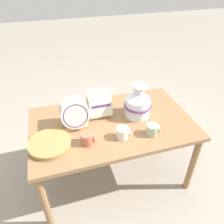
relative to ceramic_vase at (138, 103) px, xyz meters
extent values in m
plane|color=gray|center=(-0.25, -0.03, -0.81)|extent=(14.00, 14.00, 0.00)
cube|color=olive|center=(-0.25, -0.03, -0.15)|extent=(1.39, 0.84, 0.03)
cylinder|color=olive|center=(-0.89, -0.41, -0.49)|extent=(0.06, 0.06, 0.64)
cylinder|color=olive|center=(0.40, -0.41, -0.49)|extent=(0.06, 0.06, 0.64)
cylinder|color=olive|center=(-0.89, 0.34, -0.49)|extent=(0.06, 0.06, 0.64)
cylinder|color=olive|center=(0.40, 0.34, -0.49)|extent=(0.06, 0.06, 0.64)
cylinder|color=silver|center=(0.00, 0.00, -0.05)|extent=(0.22, 0.22, 0.17)
cone|color=silver|center=(0.00, 0.00, 0.08)|extent=(0.22, 0.22, 0.08)
cylinder|color=silver|center=(0.00, 0.00, 0.14)|extent=(0.09, 0.09, 0.05)
torus|color=silver|center=(0.00, 0.00, 0.17)|extent=(0.14, 0.14, 0.02)
torus|color=#60337A|center=(0.00, 0.00, -0.02)|extent=(0.24, 0.24, 0.02)
cube|color=tan|center=(-0.55, 0.01, -0.12)|extent=(0.19, 0.13, 0.02)
cylinder|color=tan|center=(-0.62, 0.07, -0.07)|extent=(0.01, 0.01, 0.08)
cylinder|color=tan|center=(-0.48, 0.07, -0.07)|extent=(0.01, 0.01, 0.08)
cylinder|color=silver|center=(-0.55, -0.04, 0.01)|extent=(0.23, 0.06, 0.23)
torus|color=#5B3375|center=(-0.55, -0.05, 0.01)|extent=(0.20, 0.06, 0.20)
cylinder|color=silver|center=(-0.55, -0.01, 0.01)|extent=(0.23, 0.06, 0.23)
cylinder|color=silver|center=(-0.55, 0.03, 0.01)|extent=(0.23, 0.06, 0.23)
cylinder|color=silver|center=(-0.55, 0.07, 0.01)|extent=(0.23, 0.06, 0.23)
cube|color=tan|center=(-0.32, 0.11, -0.12)|extent=(0.19, 0.13, 0.02)
cylinder|color=tan|center=(-0.39, 0.17, -0.07)|extent=(0.01, 0.01, 0.08)
cylinder|color=tan|center=(-0.25, 0.17, -0.07)|extent=(0.01, 0.01, 0.08)
cube|color=silver|center=(-0.32, 0.06, -0.01)|extent=(0.20, 0.05, 0.20)
cube|color=silver|center=(-0.32, 0.08, -0.01)|extent=(0.20, 0.05, 0.20)
cube|color=silver|center=(-0.32, 0.11, -0.01)|extent=(0.20, 0.05, 0.20)
cube|color=silver|center=(-0.32, 0.14, -0.01)|extent=(0.20, 0.05, 0.20)
cube|color=silver|center=(-0.32, 0.17, -0.01)|extent=(0.20, 0.05, 0.20)
cube|color=#5B3375|center=(-0.32, 0.05, -0.01)|extent=(0.17, 0.01, 0.02)
cylinder|color=#AD7F47|center=(-0.78, -0.17, -0.13)|extent=(0.33, 0.33, 0.01)
cylinder|color=#AD7F47|center=(-0.78, -0.17, -0.12)|extent=(0.33, 0.33, 0.01)
cylinder|color=#AD7F47|center=(-0.78, -0.17, -0.11)|extent=(0.33, 0.33, 0.01)
cylinder|color=#AD7F47|center=(-0.78, -0.17, -0.10)|extent=(0.33, 0.33, 0.01)
cylinder|color=silver|center=(-0.22, -0.24, -0.09)|extent=(0.10, 0.10, 0.09)
torus|color=silver|center=(-0.17, -0.24, -0.09)|extent=(0.02, 0.08, 0.08)
cylinder|color=#9EB28E|center=(0.02, -0.27, -0.09)|extent=(0.10, 0.10, 0.09)
torus|color=#9EB28E|center=(0.07, -0.27, -0.09)|extent=(0.02, 0.08, 0.08)
cylinder|color=#B76647|center=(-0.50, -0.23, -0.09)|extent=(0.10, 0.10, 0.09)
torus|color=#B76647|center=(-0.45, -0.23, -0.09)|extent=(0.02, 0.08, 0.08)
camera|label=1|loc=(-0.68, -1.46, 1.05)|focal=35.00mm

